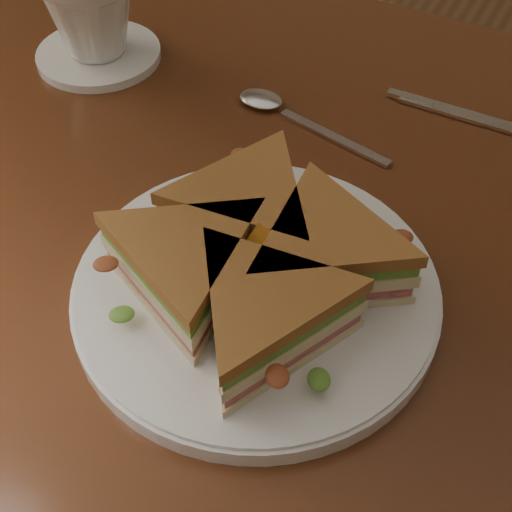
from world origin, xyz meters
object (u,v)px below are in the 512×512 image
object	(u,v)px
plate	(256,291)
sandwich_wedges	(256,260)
saucer	(99,55)
table	(338,304)
coffee_cup	(91,11)
spoon	(278,109)
knife	(480,120)

from	to	relation	value
plate	sandwich_wedges	xyz separation A→B (m)	(0.00, 0.00, 0.04)
plate	saucer	distance (m)	0.39
table	coffee_cup	xyz separation A→B (m)	(-0.36, 0.13, 0.16)
plate	table	bearing A→B (deg)	69.18
plate	saucer	xyz separation A→B (m)	(-0.32, 0.23, -0.00)
coffee_cup	table	bearing A→B (deg)	-18.89
plate	sandwich_wedges	size ratio (longest dim) A/B	0.99
table	spoon	bearing A→B (deg)	135.45
spoon	coffee_cup	distance (m)	0.23
sandwich_wedges	coffee_cup	distance (m)	0.39
table	saucer	world-z (taller)	saucer
table	coffee_cup	distance (m)	0.41
coffee_cup	spoon	bearing A→B (deg)	1.46
saucer	table	bearing A→B (deg)	-19.71
plate	sandwich_wedges	bearing A→B (deg)	90.00
spoon	knife	xyz separation A→B (m)	(0.19, 0.08, -0.00)
spoon	knife	size ratio (longest dim) A/B	0.84
table	sandwich_wedges	xyz separation A→B (m)	(-0.04, -0.10, 0.14)
plate	coffee_cup	distance (m)	0.40
sandwich_wedges	saucer	bearing A→B (deg)	144.39
table	spoon	xyz separation A→B (m)	(-0.13, 0.13, 0.10)
spoon	table	bearing A→B (deg)	-32.00
knife	coffee_cup	xyz separation A→B (m)	(-0.42, -0.08, 0.06)
plate	knife	size ratio (longest dim) A/B	1.36
plate	spoon	xyz separation A→B (m)	(-0.09, 0.23, -0.00)
plate	coffee_cup	bearing A→B (deg)	144.39
sandwich_wedges	spoon	size ratio (longest dim) A/B	1.63
spoon	saucer	size ratio (longest dim) A/B	1.30
knife	coffee_cup	world-z (taller)	coffee_cup
sandwich_wedges	knife	size ratio (longest dim) A/B	1.37
knife	spoon	bearing A→B (deg)	-156.68
table	saucer	size ratio (longest dim) A/B	8.57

